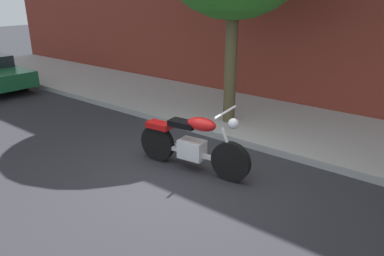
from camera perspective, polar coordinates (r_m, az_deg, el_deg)
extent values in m
plane|color=#28282D|center=(6.15, -1.16, -7.24)|extent=(60.00, 60.00, 0.00)
cube|color=#9B9B9B|center=(8.56, 12.10, 1.02)|extent=(25.79, 3.02, 0.14)
cylinder|color=black|center=(5.85, 6.09, -5.28)|extent=(0.67, 0.19, 0.66)
cylinder|color=black|center=(6.54, -5.42, -2.36)|extent=(0.67, 0.19, 0.66)
cube|color=silver|center=(6.14, 0.00, -3.33)|extent=(0.47, 0.33, 0.32)
cube|color=silver|center=(6.17, 0.00, -3.92)|extent=(1.31, 0.22, 0.06)
ellipsoid|color=red|center=(5.88, 1.49, 0.59)|extent=(0.55, 0.32, 0.22)
cube|color=black|center=(6.07, -1.44, 0.67)|extent=(0.50, 0.29, 0.10)
cube|color=red|center=(6.39, -5.17, 0.46)|extent=(0.46, 0.29, 0.10)
cylinder|color=silver|center=(5.76, 5.65, -2.64)|extent=(0.27, 0.08, 0.58)
cylinder|color=silver|center=(5.59, 5.29, 2.50)|extent=(0.11, 0.70, 0.04)
sphere|color=silver|center=(5.59, 6.52, 0.70)|extent=(0.17, 0.17, 0.17)
cylinder|color=silver|center=(6.43, -1.15, -3.17)|extent=(0.81, 0.18, 0.09)
cylinder|color=black|center=(12.44, -25.14, 6.82)|extent=(0.65, 0.25, 0.64)
cylinder|color=#48412A|center=(7.89, 6.12, 10.75)|extent=(0.26, 0.26, 3.08)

